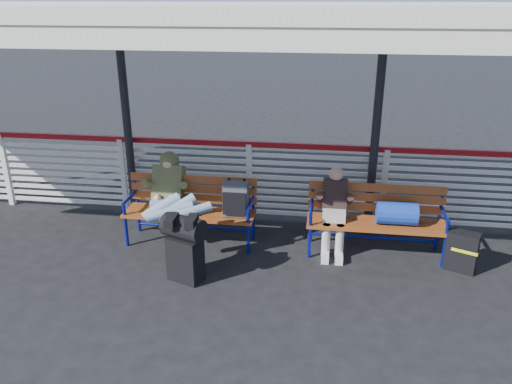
% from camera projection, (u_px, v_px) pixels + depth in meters
% --- Properties ---
extents(ground, '(60.00, 60.00, 0.00)m').
position_uv_depth(ground, '(225.00, 282.00, 6.05)').
color(ground, black).
rests_on(ground, ground).
extents(fence, '(12.08, 0.08, 1.24)m').
position_uv_depth(fence, '(249.00, 178.00, 7.56)').
color(fence, silver).
rests_on(fence, ground).
extents(canopy, '(12.60, 3.60, 3.16)m').
position_uv_depth(canopy, '(234.00, 14.00, 5.74)').
color(canopy, silver).
rests_on(canopy, ground).
extents(luggage_stack, '(0.58, 0.45, 0.84)m').
position_uv_depth(luggage_stack, '(185.00, 246.00, 5.95)').
color(luggage_stack, black).
rests_on(luggage_stack, ground).
extents(bench_left, '(1.80, 0.56, 0.93)m').
position_uv_depth(bench_left, '(205.00, 202.00, 6.84)').
color(bench_left, brown).
rests_on(bench_left, ground).
extents(bench_right, '(1.80, 0.56, 0.92)m').
position_uv_depth(bench_right, '(384.00, 214.00, 6.54)').
color(bench_right, brown).
rests_on(bench_right, ground).
extents(traveler_man, '(0.94, 1.64, 0.77)m').
position_uv_depth(traveler_man, '(172.00, 203.00, 6.53)').
color(traveler_man, '#879FB6').
rests_on(traveler_man, ground).
extents(companion_person, '(0.32, 0.66, 1.15)m').
position_uv_depth(companion_person, '(334.00, 210.00, 6.60)').
color(companion_person, '#BAB3A9').
rests_on(companion_person, ground).
extents(suitcase_side, '(0.42, 0.36, 0.52)m').
position_uv_depth(suitcase_side, '(462.00, 251.00, 6.24)').
color(suitcase_side, black).
rests_on(suitcase_side, ground).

